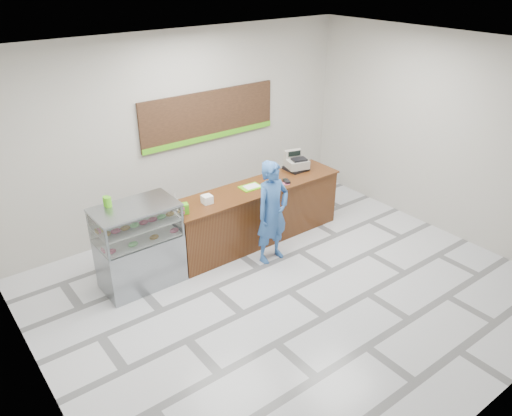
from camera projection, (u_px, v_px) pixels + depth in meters
floor at (290, 291)px, 7.58m from camera, size 7.00×7.00×0.00m
back_wall at (183, 131)px, 8.91m from camera, size 7.00×0.00×7.00m
ceiling at (299, 54)px, 6.00m from camera, size 7.00×7.00×0.00m
sales_counter at (257, 213)px, 8.74m from camera, size 3.26×0.76×1.03m
display_case at (139, 245)px, 7.47m from camera, size 1.22×0.72×1.33m
menu_board at (210, 116)px, 9.10m from camera, size 2.80×0.06×0.90m
cash_register at (296, 163)px, 9.13m from camera, size 0.46×0.47×0.35m
card_terminal at (286, 181)px, 8.66m from camera, size 0.15×0.20×0.04m
serving_tray at (251, 187)px, 8.47m from camera, size 0.37×0.27×0.02m
napkin_box at (207, 199)px, 7.91m from camera, size 0.16×0.16×0.13m
straw_cup at (175, 202)px, 7.84m from camera, size 0.08×0.08×0.11m
promo_box at (182, 209)px, 7.59m from camera, size 0.21×0.17×0.16m
donut_decal at (286, 183)px, 8.62m from camera, size 0.15×0.15×0.00m
green_cup_left at (106, 201)px, 7.16m from camera, size 0.09×0.09×0.14m
green_cup_right at (108, 202)px, 7.13m from camera, size 0.10×0.10×0.15m
customer at (272, 212)px, 8.02m from camera, size 0.66×0.46×1.74m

